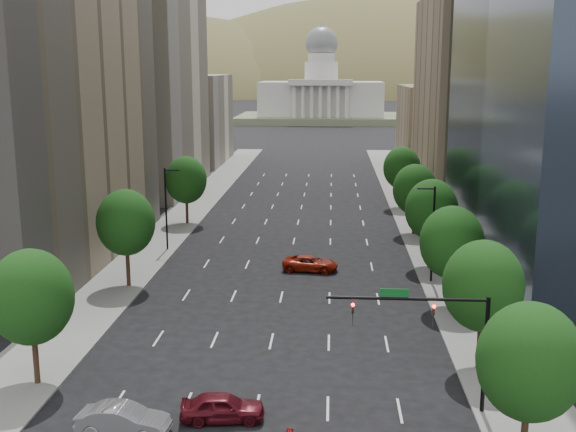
% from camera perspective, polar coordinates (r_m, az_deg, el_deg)
% --- Properties ---
extents(sidewalk_left, '(6.00, 200.00, 0.15)m').
position_cam_1_polar(sidewalk_left, '(72.95, -12.23, -3.67)').
color(sidewalk_left, slate).
rests_on(sidewalk_left, ground).
extents(sidewalk_right, '(6.00, 200.00, 0.15)m').
position_cam_1_polar(sidewalk_right, '(71.14, 12.63, -4.09)').
color(sidewalk_right, slate).
rests_on(sidewalk_right, ground).
extents(midrise_cream_left, '(14.00, 30.00, 35.00)m').
position_cam_1_polar(midrise_cream_left, '(114.33, -11.40, 10.80)').
color(midrise_cream_left, beige).
rests_on(midrise_cream_left, ground).
extents(filler_left, '(14.00, 26.00, 18.00)m').
position_cam_1_polar(filler_left, '(146.83, -7.95, 7.81)').
color(filler_left, beige).
rests_on(filler_left, ground).
extents(parking_tan_right, '(14.00, 30.00, 30.00)m').
position_cam_1_polar(parking_tan_right, '(109.60, 14.74, 9.30)').
color(parking_tan_right, '#8C7759').
rests_on(parking_tan_right, ground).
extents(filler_right, '(14.00, 26.00, 16.00)m').
position_cam_1_polar(filler_right, '(142.51, 12.08, 7.14)').
color(filler_right, '#8C7759').
rests_on(filler_right, ground).
extents(tree_right_0, '(5.20, 5.20, 8.39)m').
position_cam_1_polar(tree_right_0, '(36.75, 19.13, -11.18)').
color(tree_right_0, '#382316').
rests_on(tree_right_0, ground).
extents(tree_right_1, '(5.20, 5.20, 8.75)m').
position_cam_1_polar(tree_right_1, '(46.66, 15.62, -5.52)').
color(tree_right_1, '#382316').
rests_on(tree_right_1, ground).
extents(tree_right_2, '(5.20, 5.20, 8.61)m').
position_cam_1_polar(tree_right_2, '(58.05, 13.22, -2.11)').
color(tree_right_2, '#382316').
rests_on(tree_right_2, ground).
extents(tree_right_3, '(5.20, 5.20, 8.89)m').
position_cam_1_polar(tree_right_3, '(69.56, 11.63, 0.52)').
color(tree_right_3, '#382316').
rests_on(tree_right_3, ground).
extents(tree_right_4, '(5.20, 5.20, 8.46)m').
position_cam_1_polar(tree_right_4, '(83.29, 10.31, 2.15)').
color(tree_right_4, '#382316').
rests_on(tree_right_4, ground).
extents(tree_right_5, '(5.20, 5.20, 8.75)m').
position_cam_1_polar(tree_right_5, '(98.96, 9.27, 3.89)').
color(tree_right_5, '#382316').
rests_on(tree_right_5, ground).
extents(tree_left_0, '(5.20, 5.20, 8.75)m').
position_cam_1_polar(tree_left_0, '(45.62, -20.24, -6.23)').
color(tree_left_0, '#382316').
rests_on(tree_left_0, ground).
extents(tree_left_1, '(5.20, 5.20, 8.97)m').
position_cam_1_polar(tree_left_1, '(63.69, -13.09, -0.53)').
color(tree_left_1, '#382316').
rests_on(tree_left_1, ground).
extents(tree_left_2, '(5.20, 5.20, 8.68)m').
position_cam_1_polar(tree_left_2, '(88.51, -8.32, 2.93)').
color(tree_left_2, '#382316').
rests_on(tree_left_2, ground).
extents(streetlight_rn, '(1.70, 0.20, 9.00)m').
position_cam_1_polar(streetlight_rn, '(64.86, 11.69, -1.26)').
color(streetlight_rn, black).
rests_on(streetlight_rn, ground).
extents(streetlight_ln, '(1.70, 0.20, 9.00)m').
position_cam_1_polar(streetlight_ln, '(76.05, -9.88, 0.76)').
color(streetlight_ln, black).
rests_on(streetlight_ln, ground).
extents(traffic_signal, '(9.12, 0.40, 7.38)m').
position_cam_1_polar(traffic_signal, '(40.63, 12.47, -8.85)').
color(traffic_signal, black).
rests_on(traffic_signal, ground).
extents(capitol, '(60.00, 40.00, 35.20)m').
position_cam_1_polar(capitol, '(257.49, 2.71, 9.57)').
color(capitol, '#596647').
rests_on(capitol, ground).
extents(foothills, '(720.00, 413.00, 263.00)m').
position_cam_1_polar(foothills, '(610.36, 6.50, 6.55)').
color(foothills, brown).
rests_on(foothills, ground).
extents(car_maroon, '(4.90, 2.39, 1.61)m').
position_cam_1_polar(car_maroon, '(40.77, -5.37, -15.25)').
color(car_maroon, '#500D16').
rests_on(car_maroon, ground).
extents(car_silver, '(5.13, 2.13, 1.65)m').
position_cam_1_polar(car_silver, '(40.24, -13.28, -15.90)').
color(car_silver, gray).
rests_on(car_silver, ground).
extents(car_red_far, '(5.61, 3.03, 1.50)m').
position_cam_1_polar(car_red_far, '(68.33, 1.83, -3.88)').
color(car_red_far, maroon).
rests_on(car_red_far, ground).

